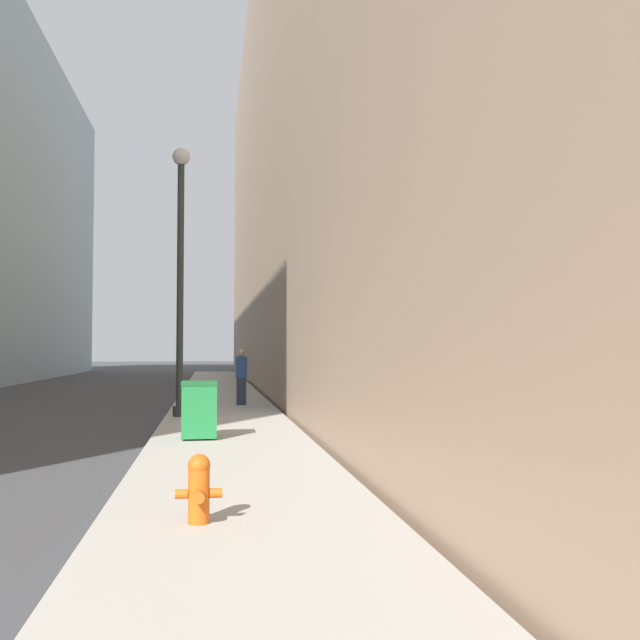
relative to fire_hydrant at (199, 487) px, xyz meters
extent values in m
cube|color=#ADA89E|center=(0.47, 15.69, -0.42)|extent=(2.93, 60.00, 0.15)
cube|color=#9E7F66|center=(8.04, 23.69, 9.99)|extent=(12.00, 60.00, 20.97)
cylinder|color=#D15614|center=(0.00, 0.01, -0.09)|extent=(0.20, 0.20, 0.51)
sphere|color=#D15614|center=(0.00, 0.01, 0.20)|extent=(0.21, 0.21, 0.21)
cylinder|color=#D15614|center=(0.00, 0.01, 0.27)|extent=(0.06, 0.06, 0.05)
cylinder|color=#D15614|center=(0.00, -0.15, -0.06)|extent=(0.11, 0.12, 0.11)
cylinder|color=#D15614|center=(-0.16, 0.01, -0.06)|extent=(0.12, 0.09, 0.09)
cylinder|color=#D15614|center=(0.16, 0.01, -0.06)|extent=(0.12, 0.09, 0.09)
cube|color=#1E7538|center=(-0.09, 6.38, 0.17)|extent=(0.63, 0.57, 0.95)
cube|color=#16572A|center=(-0.09, 6.38, 0.68)|extent=(0.65, 0.59, 0.08)
cylinder|color=black|center=(-0.36, 6.62, -0.26)|extent=(0.05, 0.16, 0.16)
cylinder|color=black|center=(0.17, 6.62, -0.26)|extent=(0.05, 0.16, 0.16)
cylinder|color=#2D332D|center=(-0.65, 10.88, -0.21)|extent=(0.31, 0.31, 0.25)
cylinder|color=#2D332D|center=(-0.65, 10.88, 2.78)|extent=(0.17, 0.17, 6.23)
sphere|color=silver|center=(-0.65, 10.88, 6.07)|extent=(0.43, 0.43, 0.43)
cube|color=#2D3347|center=(1.00, 14.26, 0.06)|extent=(0.28, 0.20, 0.79)
cube|color=#2D4C8C|center=(1.00, 14.26, 0.77)|extent=(0.33, 0.20, 0.63)
sphere|color=tan|center=(1.00, 14.26, 1.19)|extent=(0.21, 0.21, 0.21)
camera|label=1|loc=(0.10, -6.88, 1.31)|focal=40.00mm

